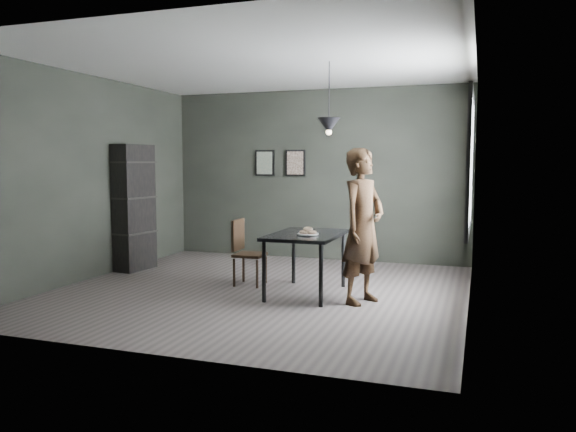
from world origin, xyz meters
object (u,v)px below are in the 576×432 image
(woman, at_px, (363,226))
(pendant_lamp, at_px, (329,125))
(shelf_unit, at_px, (133,208))
(white_plate, at_px, (308,235))
(wood_chair, at_px, (244,248))
(cafe_table, at_px, (306,240))

(woman, height_order, pendant_lamp, pendant_lamp)
(woman, xyz_separation_m, shelf_unit, (-3.65, 0.87, 0.05))
(white_plate, distance_m, wood_chair, 1.11)
(wood_chair, xyz_separation_m, pendant_lamp, (1.18, -0.16, 1.56))
(white_plate, bearing_deg, shelf_unit, 164.40)
(cafe_table, distance_m, wood_chair, 0.98)
(woman, xyz_separation_m, wood_chair, (-1.66, 0.45, -0.39))
(wood_chair, relative_size, shelf_unit, 0.46)
(white_plate, relative_size, woman, 0.13)
(cafe_table, distance_m, pendant_lamp, 1.41)
(shelf_unit, bearing_deg, pendant_lamp, -3.16)
(cafe_table, relative_size, white_plate, 5.22)
(woman, height_order, wood_chair, woman)
(shelf_unit, height_order, pendant_lamp, pendant_lamp)
(white_plate, height_order, shelf_unit, shelf_unit)
(white_plate, xyz_separation_m, wood_chair, (-1.00, 0.41, -0.26))
(wood_chair, xyz_separation_m, shelf_unit, (-1.99, 0.43, 0.45))
(woman, relative_size, wood_chair, 2.05)
(white_plate, distance_m, woman, 0.68)
(white_plate, distance_m, pendant_lamp, 1.33)
(white_plate, height_order, woman, woman)
(wood_chair, bearing_deg, pendant_lamp, -9.00)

